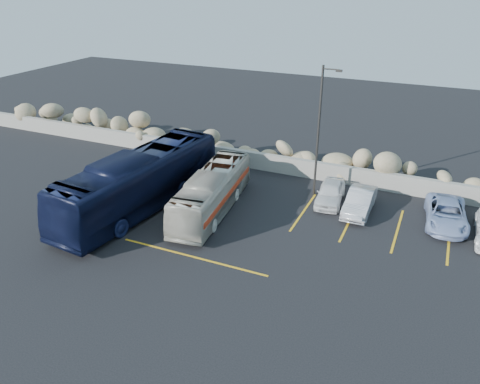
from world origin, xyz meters
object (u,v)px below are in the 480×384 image
at_px(car_d, 446,214).
at_px(vintage_bus, 212,192).
at_px(car_b, 360,202).
at_px(lamppost, 319,129).
at_px(tour_coach, 140,181).
at_px(car_a, 330,193).

bearing_deg(car_d, vintage_bus, -168.45).
bearing_deg(car_d, car_b, -179.56).
xyz_separation_m(lamppost, vintage_bus, (-4.89, -4.53, -3.08)).
distance_m(lamppost, car_d, 8.50).
xyz_separation_m(car_b, car_d, (4.66, 0.48, -0.02)).
bearing_deg(car_d, lamppost, 169.34).
height_order(lamppost, vintage_bus, lamppost).
bearing_deg(lamppost, car_d, -5.20).
height_order(tour_coach, car_a, tour_coach).
bearing_deg(car_a, vintage_bus, -152.72).
bearing_deg(car_b, vintage_bus, -156.63).
distance_m(vintage_bus, tour_coach, 4.26).
xyz_separation_m(vintage_bus, car_d, (12.52, 3.83, -0.58)).
bearing_deg(lamppost, vintage_bus, -137.19).
bearing_deg(vintage_bus, car_b, 16.28).
distance_m(tour_coach, car_b, 12.81).
bearing_deg(car_b, car_a, 164.68).
distance_m(lamppost, tour_coach, 10.97).
relative_size(lamppost, vintage_bus, 0.92).
relative_size(tour_coach, car_b, 3.05).
height_order(lamppost, tour_coach, lamppost).
relative_size(car_a, car_d, 0.82).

